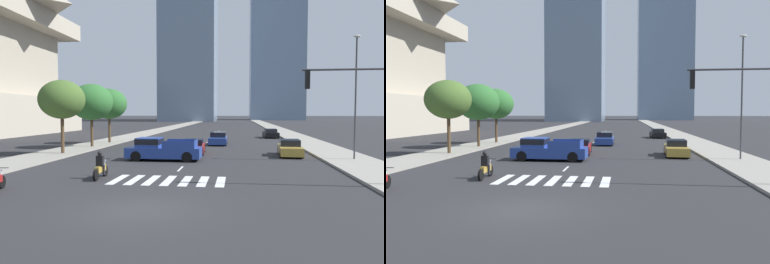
# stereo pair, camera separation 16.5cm
# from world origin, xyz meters

# --- Properties ---
(ground_plane) EXTENTS (800.00, 800.00, 0.00)m
(ground_plane) POSITION_xyz_m (0.00, 0.00, 0.00)
(ground_plane) COLOR #28282B
(sidewalk_east) EXTENTS (4.00, 260.00, 0.15)m
(sidewalk_east) POSITION_xyz_m (11.71, 30.00, 0.07)
(sidewalk_east) COLOR gray
(sidewalk_east) RESTS_ON ground
(sidewalk_west) EXTENTS (4.00, 260.00, 0.15)m
(sidewalk_west) POSITION_xyz_m (-11.71, 30.00, 0.07)
(sidewalk_west) COLOR gray
(sidewalk_west) RESTS_ON ground
(crosswalk_near) EXTENTS (5.85, 2.88, 0.01)m
(crosswalk_near) POSITION_xyz_m (0.00, 5.73, 0.00)
(crosswalk_near) COLOR silver
(crosswalk_near) RESTS_ON ground
(lane_divider_center) EXTENTS (0.14, 50.00, 0.01)m
(lane_divider_center) POSITION_xyz_m (0.00, 33.73, 0.00)
(lane_divider_center) COLOR silver
(lane_divider_center) RESTS_ON ground
(motorcycle_trailing) EXTENTS (0.70, 2.07, 1.49)m
(motorcycle_trailing) POSITION_xyz_m (-3.72, 5.88, 0.58)
(motorcycle_trailing) COLOR black
(motorcycle_trailing) RESTS_ON ground
(pickup_truck) EXTENTS (5.49, 2.18, 1.67)m
(pickup_truck) POSITION_xyz_m (-2.10, 13.65, 0.81)
(pickup_truck) COLOR navy
(pickup_truck) RESTS_ON ground
(sedan_blue_0) EXTENTS (1.92, 4.73, 1.38)m
(sedan_blue_0) POSITION_xyz_m (1.46, 27.56, 0.63)
(sedan_blue_0) COLOR navy
(sedan_blue_0) RESTS_ON ground
(sedan_red_1) EXTENTS (1.99, 4.58, 1.27)m
(sedan_red_1) POSITION_xyz_m (-0.16, 18.24, 0.59)
(sedan_red_1) COLOR maroon
(sedan_red_1) RESTS_ON ground
(sedan_gold_2) EXTENTS (2.00, 4.68, 1.32)m
(sedan_gold_2) POSITION_xyz_m (7.81, 17.74, 0.61)
(sedan_gold_2) COLOR #B28E38
(sedan_gold_2) RESTS_ON ground
(sedan_black_3) EXTENTS (2.02, 4.42, 1.25)m
(sedan_black_3) POSITION_xyz_m (8.19, 39.41, 0.59)
(sedan_black_3) COLOR black
(sedan_black_3) RESTS_ON ground
(traffic_signal_near) EXTENTS (4.52, 0.28, 5.80)m
(traffic_signal_near) POSITION_xyz_m (9.24, 5.32, 4.13)
(traffic_signal_near) COLOR #333335
(traffic_signal_near) RESTS_ON sidewalk_east
(street_lamp_east) EXTENTS (0.50, 0.24, 8.95)m
(street_lamp_east) POSITION_xyz_m (12.01, 15.02, 5.24)
(street_lamp_east) COLOR #3F3F42
(street_lamp_east) RESTS_ON sidewalk_east
(street_tree_nearest) EXTENTS (3.78, 3.78, 6.08)m
(street_tree_nearest) POSITION_xyz_m (-10.91, 16.11, 4.60)
(street_tree_nearest) COLOR #4C3823
(street_tree_nearest) RESTS_ON sidewalk_west
(street_tree_second) EXTENTS (4.24, 4.24, 6.23)m
(street_tree_second) POSITION_xyz_m (-10.91, 22.34, 4.57)
(street_tree_second) COLOR #4C3823
(street_tree_second) RESTS_ON sidewalk_west
(street_tree_third) EXTENTS (4.03, 4.03, 6.08)m
(street_tree_third) POSITION_xyz_m (-10.91, 27.44, 4.51)
(street_tree_third) COLOR #4C3823
(street_tree_third) RESTS_ON sidewalk_west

